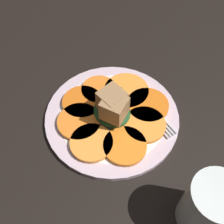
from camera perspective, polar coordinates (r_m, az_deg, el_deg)
table_slab at (r=57.36cm, az=0.00°, el=-1.79°), size 120.00×120.00×2.00cm
plate at (r=56.10cm, az=0.00°, el=-0.93°), size 26.58×26.58×1.05cm
carrot_slice_0 at (r=56.95cm, az=7.23°, el=1.39°), size 8.52×8.52×0.84cm
carrot_slice_1 at (r=58.90cm, az=2.94°, el=4.34°), size 9.32×9.32×0.84cm
carrot_slice_2 at (r=59.05cm, az=-2.67°, el=4.53°), size 7.39×7.39×0.84cm
carrot_slice_3 at (r=57.30cm, az=-6.05°, el=2.03°), size 8.13×8.13×0.84cm
carrot_slice_4 at (r=54.61cm, az=-6.68°, el=-1.93°), size 8.49×8.49×0.84cm
carrot_slice_5 at (r=51.98cm, az=-4.19°, el=-6.23°), size 8.00×8.00×0.84cm
carrot_slice_6 at (r=51.59cm, az=2.62°, el=-6.85°), size 8.04×8.04×0.84cm
carrot_slice_7 at (r=54.23cm, az=6.65°, el=-2.54°), size 8.12×8.12×0.84cm
center_pile at (r=52.82cm, az=0.22°, el=1.03°), size 8.31×6.94×6.73cm
fork at (r=57.23cm, az=6.61°, el=1.49°), size 18.42×2.32×0.40cm
water_glass at (r=45.40cm, az=19.07°, el=-17.68°), size 7.76×7.76×11.06cm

